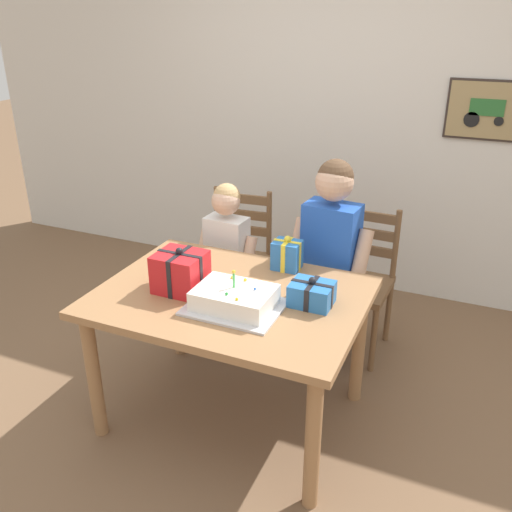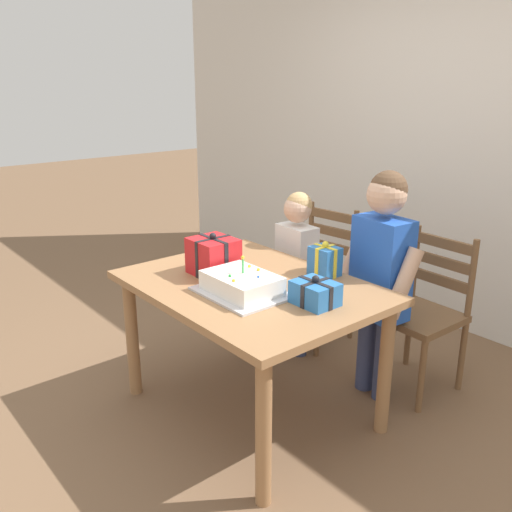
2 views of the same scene
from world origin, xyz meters
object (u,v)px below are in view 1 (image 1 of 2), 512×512
Objects in this scene: gift_box_corner_small at (287,255)px; dining_table at (231,311)px; chair_left at (236,259)px; child_older at (330,247)px; child_younger at (227,250)px; chair_right at (357,281)px; gift_box_red_large at (312,294)px; gift_box_beside_cake at (181,272)px; birthday_cake at (235,299)px.

dining_table is at bearing -111.26° from gift_box_corner_small.
chair_left is at bearing 114.22° from dining_table.
child_older is 0.67m from child_younger.
dining_table is at bearing -62.07° from child_younger.
dining_table is 0.45m from gift_box_corner_small.
gift_box_corner_small is 0.71m from chair_right.
dining_table is at bearing -171.45° from gift_box_red_large.
chair_left is at bearing 100.00° from gift_box_beside_cake.
child_older reaches higher than chair_right.
chair_right is at bearing 69.33° from child_older.
birthday_cake reaches higher than chair_left.
child_older is at bearing -110.67° from chair_right.
chair_left is at bearing 159.01° from child_older.
birthday_cake is 0.81m from child_older.
gift_box_beside_cake is 0.91m from child_older.
child_older is (0.74, -0.28, 0.32)m from chair_left.
gift_box_beside_cake is 1.25× the size of gift_box_corner_small.
birthday_cake is at bearing -106.70° from child_older.
birthday_cake reaches higher than chair_right.
dining_table is 0.21m from birthday_cake.
chair_right is at bearing 88.55° from gift_box_red_large.
gift_box_corner_small is 0.15× the size of child_older.
chair_left is at bearing 135.92° from gift_box_corner_small.
gift_box_red_large is at bearing 8.55° from dining_table.
child_older is at bearing 64.50° from dining_table.
child_older reaches higher than gift_box_red_large.
chair_right is at bearing 65.92° from dining_table.
chair_left reaches higher than gift_box_red_large.
chair_right reaches higher than gift_box_red_large.
birthday_cake is at bearing -150.19° from gift_box_red_large.
child_older is (0.56, 0.71, -0.05)m from gift_box_beside_cake.
child_younger is at bearing 141.31° from gift_box_red_large.
gift_box_beside_cake is at bearing -169.63° from gift_box_red_large.
child_younger is at bearing 98.10° from gift_box_beside_cake.
gift_box_beside_cake is (-0.25, -0.06, 0.20)m from dining_table.
chair_right is at bearing 72.23° from birthday_cake.
gift_box_red_large is 0.22× the size of chair_right.
child_younger is at bearing 118.76° from birthday_cake.
chair_left is at bearing 133.00° from gift_box_red_large.
birthday_cake is 0.34m from gift_box_beside_cake.
birthday_cake reaches higher than gift_box_corner_small.
child_younger is at bearing -159.85° from chair_right.
gift_box_red_large is at bearing -47.00° from chair_left.
chair_right is at bearing 20.15° from child_younger.
chair_right is 0.71× the size of child_older.
gift_box_corner_small is (0.15, 0.38, 0.18)m from dining_table.
birthday_cake is at bearing -11.14° from gift_box_beside_cake.
chair_left is (-0.50, 1.06, -0.33)m from birthday_cake.
chair_left reaches higher than dining_table.
gift_box_beside_cake is at bearing -80.00° from chair_left.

